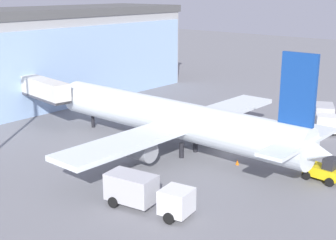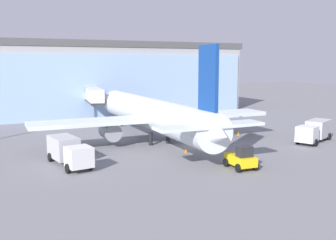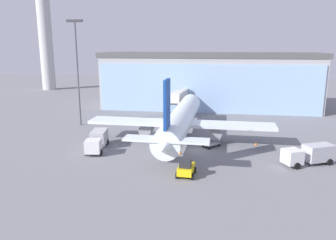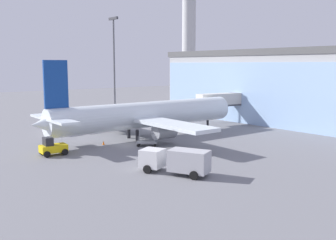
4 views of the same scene
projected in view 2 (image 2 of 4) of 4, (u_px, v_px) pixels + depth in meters
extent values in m
plane|color=slate|center=(191.00, 147.00, 47.60)|extent=(240.00, 240.00, 0.00)
cube|color=#A4A4A4|center=(108.00, 81.00, 78.88)|extent=(53.52, 15.41, 12.86)
cube|color=#97B8E1|center=(120.00, 86.00, 72.34)|extent=(52.23, 1.14, 11.57)
cube|color=#505050|center=(107.00, 45.00, 77.85)|extent=(54.59, 15.72, 1.20)
cube|color=beige|center=(93.00, 95.00, 67.11)|extent=(3.57, 11.91, 2.40)
cube|color=#3F3F47|center=(93.00, 101.00, 67.27)|extent=(3.62, 11.91, 0.30)
cylinder|color=#4C4C51|center=(91.00, 109.00, 71.68)|extent=(0.70, 0.70, 3.41)
cylinder|color=white|center=(151.00, 114.00, 50.64)|extent=(4.00, 31.62, 3.94)
cone|color=white|center=(116.00, 102.00, 64.87)|extent=(3.94, 3.01, 3.94)
cone|color=white|center=(216.00, 134.00, 36.40)|extent=(3.55, 4.01, 3.54)
cube|color=white|center=(156.00, 118.00, 49.27)|extent=(30.87, 4.26, 0.50)
cube|color=white|center=(210.00, 126.00, 37.22)|extent=(11.00, 2.42, 0.30)
cube|color=navy|center=(208.00, 78.00, 37.01)|extent=(0.37, 3.20, 6.23)
cylinder|color=gray|center=(110.00, 131.00, 47.52)|extent=(2.11, 3.20, 2.10)
cylinder|color=gray|center=(195.00, 125.00, 52.32)|extent=(2.11, 3.20, 2.10)
cylinder|color=black|center=(151.00, 139.00, 48.23)|extent=(0.50, 0.50, 1.60)
cylinder|color=black|center=(168.00, 137.00, 49.20)|extent=(0.50, 0.50, 1.60)
cylinder|color=black|center=(121.00, 121.00, 62.57)|extent=(0.40, 0.40, 1.60)
cube|color=silver|center=(79.00, 157.00, 36.57)|extent=(2.53, 2.53, 1.90)
cube|color=#B2B2B7|center=(64.00, 147.00, 39.99)|extent=(2.83, 4.31, 2.20)
cylinder|color=black|center=(90.00, 165.00, 37.32)|extent=(0.44, 0.94, 0.90)
cylinder|color=black|center=(68.00, 168.00, 36.10)|extent=(0.44, 0.94, 0.90)
cylinder|color=black|center=(71.00, 154.00, 41.58)|extent=(0.44, 0.94, 0.90)
cylinder|color=black|center=(50.00, 157.00, 40.36)|extent=(0.44, 0.94, 0.90)
cube|color=silver|center=(307.00, 134.00, 48.13)|extent=(2.95, 2.95, 1.90)
cube|color=#B2B2B7|center=(318.00, 128.00, 51.34)|extent=(4.56, 3.75, 2.20)
cylinder|color=black|center=(316.00, 143.00, 47.59)|extent=(0.94, 0.67, 0.90)
cylinder|color=black|center=(298.00, 141.00, 48.96)|extent=(0.94, 0.67, 0.90)
cylinder|color=black|center=(329.00, 137.00, 51.59)|extent=(0.94, 0.67, 0.90)
cylinder|color=black|center=(312.00, 135.00, 52.96)|extent=(0.94, 0.67, 0.90)
cube|color=gray|center=(201.00, 138.00, 49.93)|extent=(3.01, 3.18, 0.16)
cylinder|color=black|center=(205.00, 143.00, 48.72)|extent=(0.37, 0.42, 0.44)
cylinder|color=gray|center=(205.00, 136.00, 48.60)|extent=(0.08, 0.08, 0.90)
cylinder|color=black|center=(194.00, 142.00, 49.08)|extent=(0.37, 0.42, 0.44)
cylinder|color=gray|center=(194.00, 136.00, 48.96)|extent=(0.08, 0.08, 0.90)
cylinder|color=black|center=(208.00, 139.00, 50.86)|extent=(0.37, 0.42, 0.44)
cylinder|color=gray|center=(208.00, 133.00, 50.74)|extent=(0.08, 0.08, 0.90)
cylinder|color=black|center=(197.00, 139.00, 51.22)|extent=(0.37, 0.42, 0.44)
cylinder|color=gray|center=(197.00, 133.00, 51.10)|extent=(0.08, 0.08, 0.90)
cube|color=yellow|center=(241.00, 160.00, 37.71)|extent=(1.96, 3.29, 0.90)
cube|color=#26262B|center=(245.00, 151.00, 36.98)|extent=(1.45, 1.07, 1.00)
cylinder|color=black|center=(226.00, 162.00, 38.48)|extent=(0.39, 0.82, 0.80)
cylinder|color=black|center=(242.00, 161.00, 39.13)|extent=(0.39, 0.82, 0.80)
cylinder|color=black|center=(239.00, 168.00, 36.42)|extent=(0.39, 0.82, 0.80)
cylinder|color=black|center=(255.00, 166.00, 37.07)|extent=(0.39, 0.82, 0.80)
cone|color=orange|center=(186.00, 150.00, 44.23)|extent=(0.36, 0.36, 0.55)
cone|color=orange|center=(239.00, 133.00, 54.77)|extent=(0.36, 0.36, 0.55)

